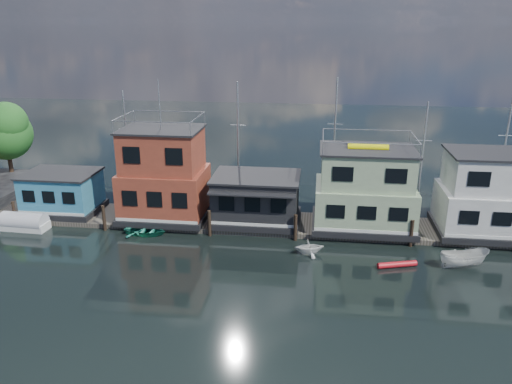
# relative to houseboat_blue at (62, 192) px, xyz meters

# --- Properties ---
(ground) EXTENTS (160.00, 160.00, 0.00)m
(ground) POSITION_rel_houseboat_blue_xyz_m (18.00, -12.00, -2.21)
(ground) COLOR black
(ground) RESTS_ON ground
(dock) EXTENTS (48.00, 5.00, 0.40)m
(dock) POSITION_rel_houseboat_blue_xyz_m (18.00, 0.00, -2.01)
(dock) COLOR #595147
(dock) RESTS_ON ground
(houseboat_blue) EXTENTS (6.40, 4.90, 3.66)m
(houseboat_blue) POSITION_rel_houseboat_blue_xyz_m (0.00, 0.00, 0.00)
(houseboat_blue) COLOR black
(houseboat_blue) RESTS_ON dock
(houseboat_red) EXTENTS (7.40, 5.90, 11.86)m
(houseboat_red) POSITION_rel_houseboat_blue_xyz_m (9.50, 0.00, 1.90)
(houseboat_red) COLOR black
(houseboat_red) RESTS_ON dock
(houseboat_dark) EXTENTS (7.40, 6.10, 4.06)m
(houseboat_dark) POSITION_rel_houseboat_blue_xyz_m (17.50, -0.02, 0.21)
(houseboat_dark) COLOR black
(houseboat_dark) RESTS_ON dock
(houseboat_green) EXTENTS (8.40, 5.90, 7.03)m
(houseboat_green) POSITION_rel_houseboat_blue_xyz_m (26.50, 0.00, 1.34)
(houseboat_green) COLOR black
(houseboat_green) RESTS_ON dock
(houseboat_white) EXTENTS (8.40, 5.90, 6.66)m
(houseboat_white) POSITION_rel_houseboat_blue_xyz_m (36.50, 0.00, 1.33)
(houseboat_white) COLOR black
(houseboat_white) RESTS_ON dock
(pilings) EXTENTS (42.28, 0.28, 2.20)m
(pilings) POSITION_rel_houseboat_blue_xyz_m (17.67, -2.80, -1.11)
(pilings) COLOR #2D2116
(pilings) RESTS_ON ground
(background_masts) EXTENTS (36.40, 0.16, 12.00)m
(background_masts) POSITION_rel_houseboat_blue_xyz_m (22.76, 6.00, 3.35)
(background_masts) COLOR silver
(background_masts) RESTS_ON ground
(red_kayak) EXTENTS (2.91, 1.25, 0.43)m
(red_kayak) POSITION_rel_houseboat_blue_xyz_m (28.49, -6.53, -1.99)
(red_kayak) COLOR red
(red_kayak) RESTS_ON ground
(dinghy_teal) EXTENTS (3.72, 2.83, 0.72)m
(dinghy_teal) POSITION_rel_houseboat_blue_xyz_m (8.69, -3.21, -1.84)
(dinghy_teal) COLOR #278F72
(dinghy_teal) RESTS_ON ground
(motorboat) EXTENTS (3.80, 2.06, 1.39)m
(motorboat) POSITION_rel_houseboat_blue_xyz_m (33.16, -5.94, -1.51)
(motorboat) COLOR silver
(motorboat) RESTS_ON ground
(tarp_runabout) EXTENTS (4.02, 1.77, 1.60)m
(tarp_runabout) POSITION_rel_houseboat_blue_xyz_m (-1.80, -3.45, -1.61)
(tarp_runabout) COLOR silver
(tarp_runabout) RESTS_ON ground
(dinghy_white) EXTENTS (2.63, 2.41, 1.18)m
(dinghy_white) POSITION_rel_houseboat_blue_xyz_m (22.18, -5.16, -1.61)
(dinghy_white) COLOR silver
(dinghy_white) RESTS_ON ground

